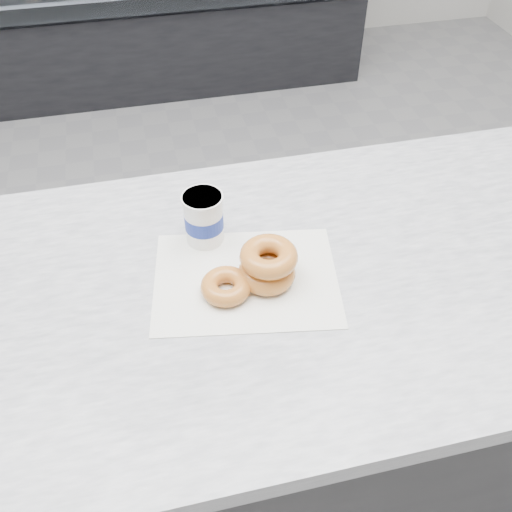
{
  "coord_description": "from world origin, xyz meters",
  "views": [
    {
      "loc": [
        -0.16,
        -1.31,
        1.67
      ],
      "look_at": [
        0.01,
        -0.58,
        0.95
      ],
      "focal_mm": 40.0,
      "sensor_mm": 36.0,
      "label": 1
    }
  ],
  "objects_px": {
    "donut_single": "(226,286)",
    "coffee_cup": "(204,218)",
    "counter": "(255,410)",
    "donut_stack": "(268,265)"
  },
  "relations": [
    {
      "from": "donut_single",
      "to": "coffee_cup",
      "type": "xyz_separation_m",
      "value": [
        -0.01,
        0.15,
        0.04
      ]
    },
    {
      "from": "counter",
      "to": "donut_single",
      "type": "height_order",
      "value": "donut_single"
    },
    {
      "from": "donut_stack",
      "to": "donut_single",
      "type": "bearing_deg",
      "value": -168.72
    },
    {
      "from": "counter",
      "to": "coffee_cup",
      "type": "bearing_deg",
      "value": 116.51
    },
    {
      "from": "counter",
      "to": "coffee_cup",
      "type": "distance_m",
      "value": 0.53
    },
    {
      "from": "counter",
      "to": "donut_single",
      "type": "xyz_separation_m",
      "value": [
        -0.06,
        -0.02,
        0.47
      ]
    },
    {
      "from": "donut_stack",
      "to": "coffee_cup",
      "type": "height_order",
      "value": "coffee_cup"
    },
    {
      "from": "donut_single",
      "to": "coffee_cup",
      "type": "bearing_deg",
      "value": 94.74
    },
    {
      "from": "counter",
      "to": "donut_single",
      "type": "bearing_deg",
      "value": -164.56
    },
    {
      "from": "counter",
      "to": "coffee_cup",
      "type": "xyz_separation_m",
      "value": [
        -0.07,
        0.14,
        0.5
      ]
    }
  ]
}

